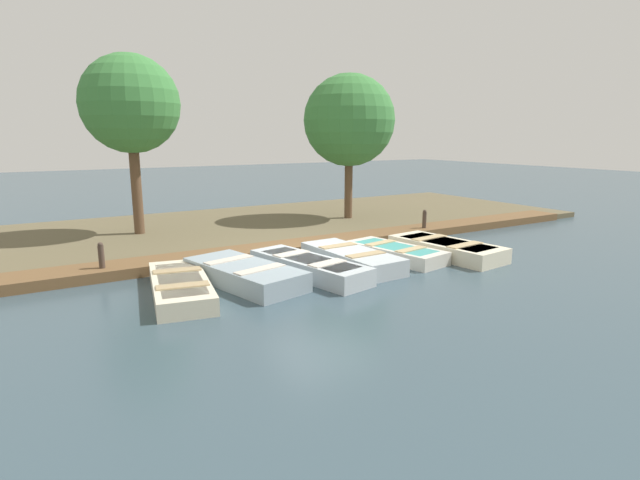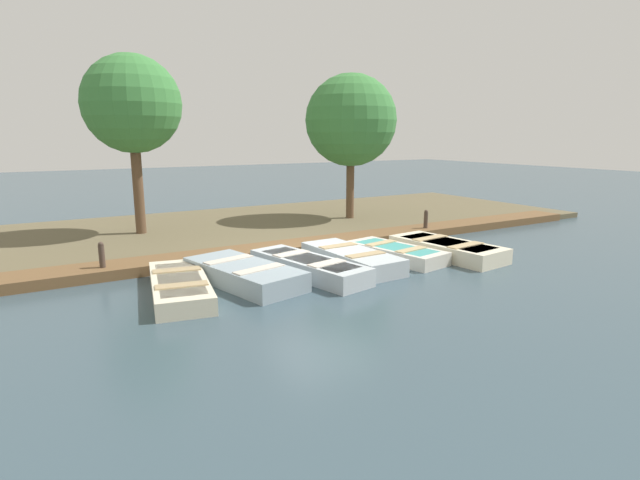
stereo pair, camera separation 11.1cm
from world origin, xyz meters
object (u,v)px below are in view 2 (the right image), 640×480
(mooring_post_near, at_px, (102,260))
(rowboat_5, at_px, (447,249))
(rowboat_2, at_px, (309,267))
(rowboat_0, at_px, (180,286))
(mooring_post_far, at_px, (426,223))
(rowboat_4, at_px, (396,253))
(park_tree_far_left, at_px, (132,105))
(rowboat_3, at_px, (351,258))
(park_tree_left, at_px, (351,121))
(rowboat_1, at_px, (244,273))

(mooring_post_near, bearing_deg, rowboat_5, 73.40)
(rowboat_2, height_order, mooring_post_near, mooring_post_near)
(rowboat_0, relative_size, mooring_post_near, 3.86)
(rowboat_0, bearing_deg, mooring_post_far, 114.10)
(rowboat_2, bearing_deg, rowboat_4, 82.63)
(mooring_post_near, height_order, mooring_post_far, same)
(rowboat_4, relative_size, mooring_post_far, 3.41)
(park_tree_far_left, bearing_deg, rowboat_4, 40.41)
(rowboat_3, xyz_separation_m, rowboat_5, (0.41, 2.70, -0.00))
(rowboat_5, relative_size, park_tree_left, 0.61)
(rowboat_3, bearing_deg, mooring_post_near, -112.83)
(park_tree_far_left, distance_m, park_tree_left, 7.08)
(rowboat_4, distance_m, mooring_post_far, 3.37)
(mooring_post_near, height_order, park_tree_left, park_tree_left)
(rowboat_4, distance_m, rowboat_5, 1.41)
(mooring_post_near, distance_m, park_tree_far_left, 5.53)
(rowboat_2, distance_m, mooring_post_near, 4.52)
(rowboat_3, height_order, mooring_post_near, mooring_post_near)
(rowboat_5, distance_m, mooring_post_near, 8.30)
(rowboat_3, xyz_separation_m, mooring_post_far, (-1.96, 4.11, 0.20))
(rowboat_0, distance_m, mooring_post_far, 8.47)
(rowboat_3, bearing_deg, park_tree_left, 144.18)
(rowboat_1, relative_size, rowboat_5, 0.99)
(rowboat_0, height_order, rowboat_2, rowboat_2)
(mooring_post_near, bearing_deg, rowboat_4, 73.68)
(rowboat_5, distance_m, park_tree_left, 6.48)
(mooring_post_near, bearing_deg, park_tree_far_left, 158.08)
(rowboat_0, relative_size, rowboat_5, 1.00)
(rowboat_0, bearing_deg, rowboat_2, 97.91)
(mooring_post_far, relative_size, park_tree_left, 0.16)
(rowboat_2, bearing_deg, rowboat_3, 86.16)
(rowboat_4, height_order, park_tree_left, park_tree_left)
(rowboat_0, height_order, rowboat_3, rowboat_3)
(rowboat_1, distance_m, rowboat_5, 5.45)
(rowboat_1, bearing_deg, rowboat_4, 76.88)
(rowboat_0, xyz_separation_m, rowboat_3, (-0.06, 4.11, 0.03))
(rowboat_0, height_order, mooring_post_far, mooring_post_far)
(rowboat_5, xyz_separation_m, park_tree_left, (-5.50, 0.67, 3.37))
(rowboat_3, bearing_deg, rowboat_0, -91.54)
(rowboat_3, height_order, park_tree_left, park_tree_left)
(mooring_post_near, bearing_deg, mooring_post_far, 90.00)
(rowboat_3, height_order, rowboat_5, rowboat_3)
(rowboat_1, height_order, rowboat_3, rowboat_1)
(rowboat_2, height_order, mooring_post_far, mooring_post_far)
(rowboat_4, bearing_deg, rowboat_0, -99.47)
(park_tree_far_left, xyz_separation_m, park_tree_left, (0.83, 7.02, -0.36))
(mooring_post_far, bearing_deg, rowboat_3, -64.51)
(rowboat_0, bearing_deg, rowboat_3, 101.11)
(rowboat_1, bearing_deg, rowboat_2, 69.51)
(mooring_post_far, distance_m, park_tree_far_left, 9.40)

